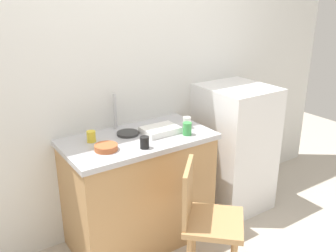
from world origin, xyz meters
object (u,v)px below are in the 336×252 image
(hotplate, at_px, (128,133))
(cup_white, at_px, (187,122))
(refrigerator, at_px, (234,148))
(cup_black, at_px, (145,142))
(cup_yellow, at_px, (91,136))
(dish_tray, at_px, (160,130))
(cup_green, at_px, (187,129))
(terracotta_bowl, at_px, (106,147))
(chair, at_px, (205,218))

(hotplate, bearing_deg, cup_white, -15.99)
(refrigerator, bearing_deg, cup_white, -175.40)
(cup_black, xyz_separation_m, cup_yellow, (-0.27, 0.32, -0.00))
(dish_tray, distance_m, cup_green, 0.21)
(cup_black, height_order, cup_white, cup_white)
(terracotta_bowl, distance_m, hotplate, 0.32)
(hotplate, xyz_separation_m, cup_black, (-0.02, -0.30, 0.03))
(refrigerator, height_order, hotplate, refrigerator)
(hotplate, relative_size, cup_green, 1.71)
(terracotta_bowl, relative_size, cup_yellow, 1.95)
(chair, bearing_deg, cup_yellow, 76.96)
(hotplate, relative_size, cup_yellow, 2.04)
(cup_black, bearing_deg, hotplate, 85.32)
(chair, height_order, terracotta_bowl, terracotta_bowl)
(hotplate, bearing_deg, cup_black, -94.68)
(terracotta_bowl, bearing_deg, cup_black, -26.12)
(chair, xyz_separation_m, cup_black, (-0.22, 0.42, 0.47))
(dish_tray, relative_size, cup_green, 2.82)
(refrigerator, xyz_separation_m, hotplate, (-1.06, 0.09, 0.35))
(cup_white, bearing_deg, dish_tray, 175.06)
(terracotta_bowl, height_order, cup_white, cup_white)
(cup_white, bearing_deg, cup_yellow, 168.28)
(cup_green, bearing_deg, dish_tray, 136.66)
(refrigerator, bearing_deg, cup_yellow, 175.37)
(refrigerator, height_order, dish_tray, refrigerator)
(hotplate, xyz_separation_m, cup_green, (0.38, -0.26, 0.04))
(dish_tray, bearing_deg, chair, -92.65)
(cup_white, bearing_deg, terracotta_bowl, -176.46)
(refrigerator, relative_size, cup_white, 12.62)
(refrigerator, bearing_deg, terracotta_bowl, -175.99)
(cup_white, height_order, cup_green, cup_green)
(refrigerator, height_order, cup_yellow, refrigerator)
(refrigerator, distance_m, dish_tray, 0.91)
(terracotta_bowl, bearing_deg, cup_white, 3.54)
(cup_white, bearing_deg, hotplate, 164.01)
(cup_green, bearing_deg, refrigerator, 14.07)
(cup_black, relative_size, cup_white, 0.93)
(refrigerator, distance_m, cup_yellow, 1.41)
(refrigerator, xyz_separation_m, cup_white, (-0.59, -0.05, 0.38))
(hotplate, bearing_deg, chair, -74.62)
(terracotta_bowl, relative_size, cup_white, 1.75)
(cup_black, bearing_deg, chair, -62.27)
(terracotta_bowl, bearing_deg, refrigerator, 4.01)
(terracotta_bowl, height_order, cup_yellow, cup_yellow)
(terracotta_bowl, bearing_deg, cup_yellow, 96.69)
(refrigerator, relative_size, terracotta_bowl, 7.22)
(cup_green, bearing_deg, cup_white, 54.32)
(cup_black, bearing_deg, cup_yellow, 129.56)
(cup_black, bearing_deg, terracotta_bowl, 153.88)
(chair, bearing_deg, refrigerator, -9.89)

